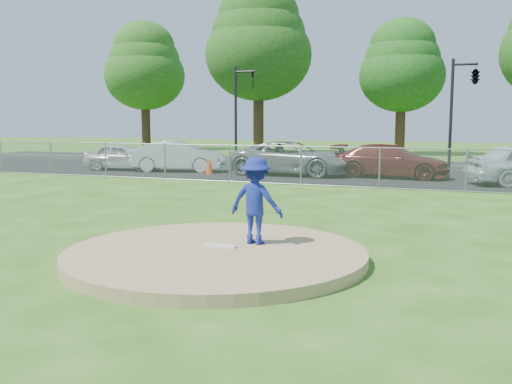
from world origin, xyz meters
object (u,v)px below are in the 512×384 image
traffic_signal_center (473,78)px  traffic_cone (209,166)px  tree_far_left (145,66)px  parked_car_white (178,156)px  pitcher (256,201)px  parked_car_gray (292,158)px  tree_left (258,42)px  parked_car_silver (123,157)px  tree_center (402,65)px  parked_car_darkred (391,161)px  traffic_signal_left (239,105)px

traffic_signal_center → traffic_cone: (-11.29, -7.09, -4.22)m
tree_far_left → parked_car_white: tree_far_left is taller
pitcher → parked_car_gray: (-4.08, 15.10, -0.23)m
tree_left → pitcher: bearing=-69.2°
traffic_cone → tree_left: bearing=102.9°
parked_car_gray → parked_car_silver: bearing=95.2°
tree_left → tree_center: (10.00, 3.00, -1.77)m
tree_left → traffic_cone: bearing=-77.1°
tree_center → parked_car_white: (-8.31, -18.45, -5.72)m
traffic_cone → tree_center: bearing=71.7°
traffic_cone → parked_car_darkred: parked_car_darkred is taller
pitcher → traffic_signal_center: bearing=-94.6°
parked_car_gray → tree_left: bearing=27.5°
traffic_cone → parked_car_white: parked_car_white is taller
pitcher → traffic_signal_left: bearing=-61.8°
parked_car_silver → traffic_signal_center: bearing=-73.5°
pitcher → parked_car_silver: size_ratio=0.41×
traffic_signal_left → parked_car_gray: size_ratio=1.01×
tree_center → parked_car_darkred: (1.83, -17.79, -5.73)m
tree_left → pitcher: 33.19m
pitcher → parked_car_darkred: bearing=-86.5°
parked_car_white → parked_car_gray: parked_car_gray is taller
parked_car_darkred → traffic_signal_center: bearing=-25.4°
tree_center → parked_car_white: size_ratio=2.19×
parked_car_white → tree_far_left: bearing=22.1°
tree_left → traffic_signal_left: (2.24, -9.00, -4.88)m
tree_left → parked_car_darkred: 20.37m
tree_left → parked_car_white: (1.69, -15.45, -7.49)m
parked_car_white → parked_car_gray: size_ratio=0.81×
tree_left → parked_car_gray: tree_left is taller
parked_car_darkred → pitcher: bearing=-178.1°
traffic_cone → parked_car_darkred: (8.15, 1.31, 0.35)m
traffic_cone → parked_car_silver: parked_car_silver is taller
traffic_signal_center → pitcher: 21.86m
tree_far_left → tree_center: (21.00, 1.00, -0.59)m
traffic_signal_center → pitcher: (-3.47, -21.28, -3.60)m
tree_left → parked_car_gray: 18.47m
parked_car_silver → pitcher: bearing=-144.7°
traffic_signal_center → pitcher: traffic_signal_center is taller
tree_center → parked_car_darkred: 18.78m
parked_car_gray → parked_car_darkred: 4.44m
tree_left → parked_car_darkred: tree_left is taller
traffic_cone → parked_car_white: size_ratio=0.17×
tree_center → tree_left: bearing=-163.3°
tree_far_left → traffic_cone: tree_far_left is taller
tree_center → pitcher: (1.49, -33.28, -5.46)m
tree_center → pitcher: bearing=-87.4°
pitcher → traffic_cone: bearing=-56.5°
tree_far_left → tree_left: size_ratio=0.86×
traffic_signal_left → parked_car_silver: (-3.52, -6.74, -2.68)m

